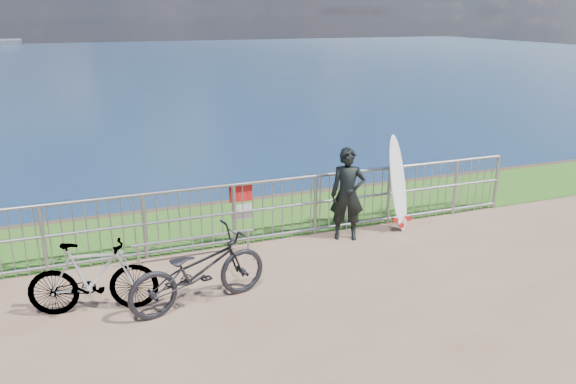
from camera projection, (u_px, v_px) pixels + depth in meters
name	position (u px, v px, depth m)	size (l,w,h in m)	color
grass_strip	(245.00, 220.00, 10.84)	(120.00, 120.00, 0.00)	#2A5D19
railing	(263.00, 210.00, 9.69)	(10.06, 0.10, 1.13)	gray
surfer	(347.00, 194.00, 9.77)	(0.60, 0.39, 1.64)	black
surfboard	(398.00, 187.00, 10.19)	(0.60, 0.58, 1.77)	white
bicycle_near	(198.00, 270.00, 7.59)	(0.69, 1.99, 1.04)	black
bicycle_far	(93.00, 277.00, 7.42)	(0.47, 1.68, 1.01)	black
bike_rack	(195.00, 240.00, 9.04)	(1.99, 0.05, 0.41)	gray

